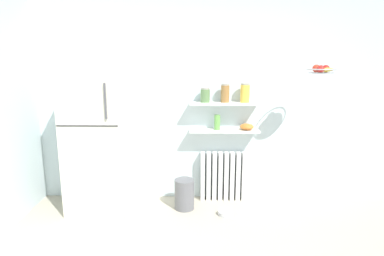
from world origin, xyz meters
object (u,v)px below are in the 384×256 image
radiator (223,176)px  storage_jar_1 (225,93)px  vase (217,122)px  trash_bin (184,194)px  storage_jar_2 (245,93)px  shelf_bowl (247,127)px  hanging_fruit_basket (321,70)px  pet_food_bowl (225,213)px  refrigerator (97,142)px  storage_jar_0 (205,95)px

radiator → storage_jar_1: storage_jar_1 is taller
vase → trash_bin: bearing=-148.2°
storage_jar_2 → shelf_bowl: storage_jar_2 is taller
vase → hanging_fruit_basket: hanging_fruit_basket is taller
storage_jar_2 → vase: 0.51m
shelf_bowl → hanging_fruit_basket: (0.73, -0.42, 0.73)m
vase → radiator: bearing=17.9°
radiator → pet_food_bowl: size_ratio=3.72×
refrigerator → storage_jar_1: bearing=7.9°
trash_bin → pet_food_bowl: (0.50, -0.17, -0.17)m
vase → storage_jar_0: bearing=180.0°
storage_jar_0 → hanging_fruit_basket: hanging_fruit_basket is taller
hanging_fruit_basket → pet_food_bowl: bearing=-179.3°
storage_jar_1 → pet_food_bowl: 1.48m
vase → pet_food_bowl: 1.13m
storage_jar_0 → hanging_fruit_basket: bearing=-18.2°
refrigerator → vase: size_ratio=8.94×
storage_jar_1 → hanging_fruit_basket: size_ratio=0.72×
trash_bin → pet_food_bowl: trash_bin is taller
refrigerator → trash_bin: refrigerator is taller
storage_jar_0 → shelf_bowl: size_ratio=1.05×
radiator → vase: vase is taller
refrigerator → storage_jar_1: (1.58, 0.22, 0.58)m
refrigerator → storage_jar_0: (1.33, 0.22, 0.56)m
storage_jar_2 → vase: bearing=-180.0°
radiator → shelf_bowl: size_ratio=3.70×
refrigerator → pet_food_bowl: bearing=-7.6°
shelf_bowl → vase: bearing=180.0°
radiator → storage_jar_2: 1.14m
radiator → shelf_bowl: shelf_bowl is taller
storage_jar_0 → trash_bin: (-0.26, -0.26, -1.22)m
storage_jar_1 → hanging_fruit_basket: 1.14m
shelf_bowl → hanging_fruit_basket: 1.12m
refrigerator → shelf_bowl: bearing=6.7°
storage_jar_2 → radiator: bearing=173.2°
refrigerator → vase: refrigerator is taller
refrigerator → radiator: refrigerator is taller
storage_jar_1 → hanging_fruit_basket: (1.02, -0.42, 0.30)m
radiator → storage_jar_0: (-0.25, -0.03, 1.09)m
shelf_bowl → trash_bin: shelf_bowl is taller
storage_jar_1 → vase: size_ratio=1.23×
storage_jar_2 → hanging_fruit_basket: bearing=-28.4°
hanging_fruit_basket → shelf_bowl: bearing=150.4°
storage_jar_2 → vase: size_ratio=1.25×
storage_jar_2 → pet_food_bowl: bearing=-120.6°
storage_jar_2 → hanging_fruit_basket: hanging_fruit_basket is taller
shelf_bowl → pet_food_bowl: size_ratio=1.00×
shelf_bowl → trash_bin: size_ratio=0.46×
refrigerator → storage_jar_0: size_ratio=9.26×
refrigerator → storage_jar_0: bearing=9.4°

